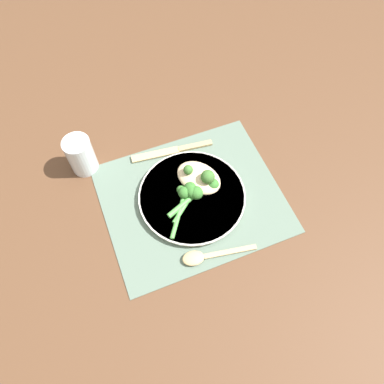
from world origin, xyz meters
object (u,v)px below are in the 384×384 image
broccoli_stalk_rear (204,185)px  broccoli_stalk_right (191,193)px  broccoli_stalk_left (184,196)px  spoon (202,257)px  water_glass (81,155)px  knife (173,151)px  plate (192,196)px  chicken_fillet (199,178)px

broccoli_stalk_rear → broccoli_stalk_right: size_ratio=1.52×
broccoli_stalk_left → spoon: broccoli_stalk_left is taller
water_glass → knife: bearing=-10.0°
broccoli_stalk_rear → broccoli_stalk_right: 0.04m
broccoli_stalk_rear → broccoli_stalk_right: bearing=-97.2°
plate → chicken_fillet: 0.05m
chicken_fillet → broccoli_stalk_left: same height
knife → spoon: size_ratio=1.26×
spoon → knife: bearing=2.2°
plate → broccoli_stalk_right: broccoli_stalk_right is taller
plate → broccoli_stalk_rear: (0.03, 0.01, 0.02)m
chicken_fillet → broccoli_stalk_left: (-0.05, -0.03, -0.00)m
water_glass → plate: bearing=-40.7°
water_glass → spoon: bearing=-61.5°
chicken_fillet → water_glass: bearing=147.8°
broccoli_stalk_right → broccoli_stalk_left: bearing=-134.4°
plate → broccoli_stalk_rear: 0.04m
broccoli_stalk_left → knife: broccoli_stalk_left is taller
broccoli_stalk_right → water_glass: (-0.21, 0.18, 0.02)m
chicken_fillet → broccoli_stalk_left: bearing=-147.1°
knife → water_glass: 0.23m
chicken_fillet → broccoli_stalk_right: broccoli_stalk_right is taller
broccoli_stalk_rear → broccoli_stalk_right: same height
plate → knife: (0.01, 0.14, -0.01)m
plate → broccoli_stalk_left: broccoli_stalk_left is taller
plate → spoon: (-0.03, -0.14, -0.00)m
chicken_fillet → broccoli_stalk_left: size_ratio=1.17×
plate → broccoli_stalk_left: (-0.02, -0.00, 0.02)m
broccoli_stalk_right → water_glass: size_ratio=0.92×
knife → spoon: (-0.04, -0.29, 0.00)m
plate → spoon: plate is taller
broccoli_stalk_right → broccoli_stalk_left: size_ratio=0.78×
broccoli_stalk_right → broccoli_stalk_left: (-0.02, 0.00, -0.00)m
chicken_fillet → broccoli_stalk_right: bearing=-134.2°
broccoli_stalk_rear → plate: bearing=-99.5°
broccoli_stalk_rear → broccoli_stalk_left: size_ratio=1.19×
broccoli_stalk_rear → knife: broccoli_stalk_rear is taller
spoon → broccoli_stalk_right: bearing=-2.4°
plate → water_glass: water_glass is taller
chicken_fillet → broccoli_stalk_right: size_ratio=1.49×
broccoli_stalk_rear → broccoli_stalk_left: bearing=-103.0°
plate → broccoli_stalk_rear: bearing=12.2°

